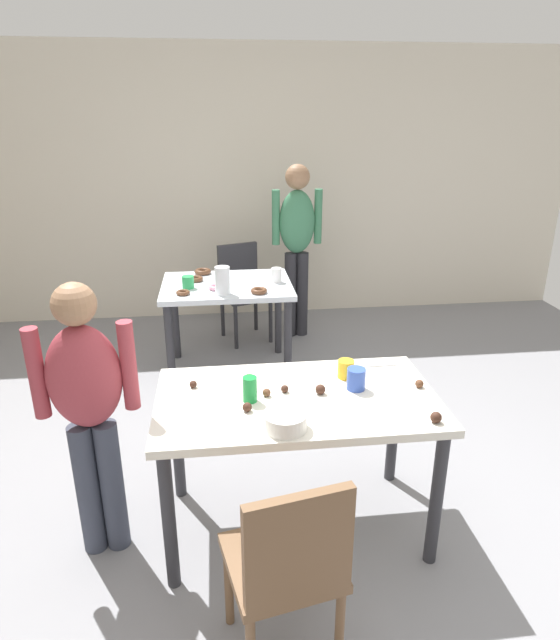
{
  "coord_description": "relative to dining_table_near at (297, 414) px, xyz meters",
  "views": [
    {
      "loc": [
        -0.45,
        -2.31,
        2.01
      ],
      "look_at": [
        -0.1,
        0.55,
        0.9
      ],
      "focal_mm": 30.7,
      "sensor_mm": 36.0,
      "label": 1
    }
  ],
  "objects": [
    {
      "name": "donut_far_2",
      "position": [
        -0.05,
        1.57,
        0.12
      ],
      "size": [
        0.12,
        0.12,
        0.04
      ],
      "primitive_type": "torus",
      "color": "brown",
      "rests_on": "dining_table_far"
    },
    {
      "name": "cup_near_1",
      "position": [
        0.27,
        0.17,
        0.14
      ],
      "size": [
        0.08,
        0.08,
        0.09
      ],
      "primitive_type": "cylinder",
      "color": "yellow",
      "rests_on": "dining_table_near"
    },
    {
      "name": "cake_ball_5",
      "position": [
        -0.05,
        0.05,
        0.12
      ],
      "size": [
        0.04,
        0.04,
        0.04
      ],
      "primitive_type": "sphere",
      "color": "#3D2319",
      "rests_on": "dining_table_near"
    },
    {
      "name": "donut_far_4",
      "position": [
        -0.6,
        1.6,
        0.11
      ],
      "size": [
        0.1,
        0.1,
        0.03
      ],
      "primitive_type": "torus",
      "color": "brown",
      "rests_on": "dining_table_far"
    },
    {
      "name": "mixing_bowl",
      "position": [
        -0.09,
        -0.27,
        0.13
      ],
      "size": [
        0.18,
        0.18,
        0.07
      ],
      "primitive_type": "cylinder",
      "color": "white",
      "rests_on": "dining_table_near"
    },
    {
      "name": "fork_near",
      "position": [
        0.48,
        0.27,
        0.1
      ],
      "size": [
        0.17,
        0.02,
        0.01
      ],
      "primitive_type": "cube",
      "color": "silver",
      "rests_on": "dining_table_near"
    },
    {
      "name": "cup_far_0",
      "position": [
        0.11,
        1.84,
        0.15
      ],
      "size": [
        0.08,
        0.08,
        0.11
      ],
      "primitive_type": "cylinder",
      "color": "white",
      "rests_on": "dining_table_far"
    },
    {
      "name": "cup_far_1",
      "position": [
        -0.57,
        1.76,
        0.14
      ],
      "size": [
        0.09,
        0.09,
        0.09
      ],
      "primitive_type": "cylinder",
      "color": "green",
      "rests_on": "dining_table_far"
    },
    {
      "name": "person_adult_far",
      "position": [
        0.38,
        2.55,
        0.3
      ],
      "size": [
        0.45,
        0.22,
        1.58
      ],
      "color": "#28282D",
      "rests_on": "ground_plane"
    },
    {
      "name": "dining_table_near",
      "position": [
        0.0,
        0.0,
        0.0
      ],
      "size": [
        1.32,
        0.75,
        0.75
      ],
      "color": "silver",
      "rests_on": "ground_plane"
    },
    {
      "name": "chair_far_table",
      "position": [
        -0.12,
        2.57,
        -0.16
      ],
      "size": [
        0.51,
        0.51,
        0.87
      ],
      "color": "#2D2D33",
      "rests_on": "ground_plane"
    },
    {
      "name": "wall_back",
      "position": [
        0.1,
        3.26,
        0.65
      ],
      "size": [
        6.4,
        0.1,
        2.6
      ],
      "primitive_type": "cube",
      "color": "beige",
      "rests_on": "ground_plane"
    },
    {
      "name": "cake_ball_4",
      "position": [
        -0.14,
        0.02,
        0.12
      ],
      "size": [
        0.04,
        0.04,
        0.04
      ],
      "primitive_type": "sphere",
      "color": "brown",
      "rests_on": "dining_table_near"
    },
    {
      "name": "cake_ball_3",
      "position": [
        -0.24,
        -0.11,
        0.12
      ],
      "size": [
        0.04,
        0.04,
        0.04
      ],
      "primitive_type": "sphere",
      "color": "#3D2319",
      "rests_on": "dining_table_near"
    },
    {
      "name": "ground_plane",
      "position": [
        0.1,
        0.06,
        -0.65
      ],
      "size": [
        6.4,
        6.4,
        0.0
      ],
      "primitive_type": "plane",
      "color": "gray"
    },
    {
      "name": "cake_ball_1",
      "position": [
        0.56,
        -0.3,
        0.12
      ],
      "size": [
        0.05,
        0.05,
        0.05
      ],
      "primitive_type": "sphere",
      "color": "#3D2319",
      "rests_on": "dining_table_near"
    },
    {
      "name": "dining_table_far",
      "position": [
        -0.28,
        1.84,
        -0.02
      ],
      "size": [
        1.0,
        0.76,
        0.75
      ],
      "color": "silver",
      "rests_on": "ground_plane"
    },
    {
      "name": "cake_ball_2",
      "position": [
        -0.21,
        0.17,
        0.12
      ],
      "size": [
        0.05,
        0.05,
        0.05
      ],
      "primitive_type": "sphere",
      "color": "brown",
      "rests_on": "dining_table_near"
    },
    {
      "name": "donut_far_1",
      "position": [
        -0.47,
        2.13,
        0.12
      ],
      "size": [
        0.14,
        0.14,
        0.04
      ],
      "primitive_type": "torus",
      "color": "brown",
      "rests_on": "dining_table_far"
    },
    {
      "name": "donut_far_3",
      "position": [
        -0.52,
        1.94,
        0.11
      ],
      "size": [
        0.12,
        0.12,
        0.03
      ],
      "primitive_type": "torus",
      "color": "brown",
      "rests_on": "dining_table_far"
    },
    {
      "name": "cake_ball_7",
      "position": [
        -0.49,
        0.15,
        0.12
      ],
      "size": [
        0.04,
        0.04,
        0.04
      ],
      "primitive_type": "sphere",
      "color": "#3D2319",
      "rests_on": "dining_table_near"
    },
    {
      "name": "chair_near_table",
      "position": [
        -0.14,
        -0.75,
        -0.16
      ],
      "size": [
        0.47,
        0.47,
        0.87
      ],
      "color": "brown",
      "rests_on": "ground_plane"
    },
    {
      "name": "cake_ball_6",
      "position": [
        0.6,
        0.02,
        0.12
      ],
      "size": [
        0.04,
        0.04,
        0.04
      ],
      "primitive_type": "sphere",
      "color": "brown",
      "rests_on": "dining_table_near"
    },
    {
      "name": "cup_near_0",
      "position": [
        0.29,
        0.04,
        0.15
      ],
      "size": [
        0.09,
        0.09,
        0.11
      ],
      "primitive_type": "cylinder",
      "color": "#3351B2",
      "rests_on": "dining_table_near"
    },
    {
      "name": "soda_can",
      "position": [
        -0.22,
        -0.02,
        0.16
      ],
      "size": [
        0.07,
        0.07,
        0.12
      ],
      "primitive_type": "cylinder",
      "color": "#198438",
      "rests_on": "dining_table_near"
    },
    {
      "name": "person_girl_near",
      "position": [
        -0.94,
        -0.04,
        0.15
      ],
      "size": [
        0.45,
        0.23,
        1.36
      ],
      "color": "#383D4C",
      "rests_on": "ground_plane"
    },
    {
      "name": "donut_far_0",
      "position": [
        -0.36,
        1.7,
        0.11
      ],
      "size": [
        0.11,
        0.11,
        0.03
      ],
      "primitive_type": "torus",
      "color": "pink",
      "rests_on": "dining_table_far"
    },
    {
      "name": "cake_ball_0",
      "position": [
        0.11,
        0.01,
        0.12
      ],
      "size": [
        0.05,
        0.05,
        0.05
      ],
      "primitive_type": "sphere",
      "color": "#3D2319",
      "rests_on": "dining_table_near"
    },
    {
      "name": "pitcher_far",
      "position": [
        -0.31,
        1.59,
        0.2
      ],
      "size": [
        0.11,
        0.11,
        0.2
      ],
      "primitive_type": "cylinder",
      "color": "white",
      "rests_on": "dining_table_far"
    }
  ]
}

